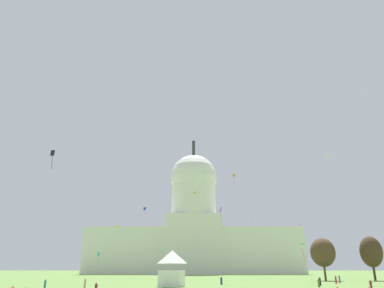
# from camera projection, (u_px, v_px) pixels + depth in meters

# --- Properties ---
(capitol_building) EXTENTS (113.22, 26.20, 73.93)m
(capitol_building) POSITION_uv_depth(u_px,v_px,m) (194.00, 232.00, 196.66)
(capitol_building) COLOR silver
(capitol_building) RESTS_ON ground_plane
(event_tent) EXTENTS (5.18, 6.97, 6.61)m
(event_tent) POSITION_uv_depth(u_px,v_px,m) (172.00, 268.00, 70.06)
(event_tent) COLOR white
(event_tent) RESTS_ON ground_plane
(tree_east_near) EXTENTS (8.75, 8.78, 11.30)m
(tree_east_near) POSITION_uv_depth(u_px,v_px,m) (323.00, 252.00, 100.64)
(tree_east_near) COLOR #4C3823
(tree_east_near) RESTS_ON ground_plane
(tree_east_far) EXTENTS (8.56, 8.47, 11.70)m
(tree_east_far) POSITION_uv_depth(u_px,v_px,m) (371.00, 252.00, 100.40)
(tree_east_far) COLOR #42301E
(tree_east_far) RESTS_ON ground_plane
(person_red_edge_east) EXTENTS (0.47, 0.47, 1.78)m
(person_red_edge_east) POSITION_uv_depth(u_px,v_px,m) (336.00, 280.00, 80.47)
(person_red_edge_east) COLOR red
(person_red_edge_east) RESTS_ON ground_plane
(person_tan_front_right) EXTENTS (0.36, 0.36, 1.58)m
(person_tan_front_right) POSITION_uv_depth(u_px,v_px,m) (85.00, 284.00, 63.28)
(person_tan_front_right) COLOR tan
(person_tan_front_right) RESTS_ON ground_plane
(person_olive_deep_crowd) EXTENTS (0.55, 0.55, 1.47)m
(person_olive_deep_crowd) POSITION_uv_depth(u_px,v_px,m) (319.00, 283.00, 66.69)
(person_olive_deep_crowd) COLOR olive
(person_olive_deep_crowd) RESTS_ON ground_plane
(person_maroon_back_center) EXTENTS (0.55, 0.55, 1.49)m
(person_maroon_back_center) POSITION_uv_depth(u_px,v_px,m) (371.00, 285.00, 60.99)
(person_maroon_back_center) COLOR maroon
(person_maroon_back_center) RESTS_ON ground_plane
(person_black_back_left) EXTENTS (0.45, 0.45, 1.63)m
(person_black_back_left) POSITION_uv_depth(u_px,v_px,m) (320.00, 282.00, 72.07)
(person_black_back_left) COLOR black
(person_black_back_left) RESTS_ON ground_plane
(person_navy_lawn_far_right) EXTENTS (0.60, 0.60, 1.63)m
(person_navy_lawn_far_right) POSITION_uv_depth(u_px,v_px,m) (221.00, 281.00, 76.90)
(person_navy_lawn_far_right) COLOR navy
(person_navy_lawn_far_right) RESTS_ON ground_plane
(person_teal_near_tent) EXTENTS (0.47, 0.47, 1.70)m
(person_teal_near_tent) POSITION_uv_depth(u_px,v_px,m) (45.00, 285.00, 57.49)
(person_teal_near_tent) COLOR #1E757A
(person_teal_near_tent) RESTS_ON ground_plane
(person_denim_near_tree_west) EXTENTS (0.43, 0.43, 1.78)m
(person_denim_near_tree_west) POSITION_uv_depth(u_px,v_px,m) (340.00, 279.00, 84.23)
(person_denim_near_tree_west) COLOR #3D5684
(person_denim_near_tree_west) RESTS_ON ground_plane
(kite_gold_mid) EXTENTS (1.37, 1.32, 3.14)m
(kite_gold_mid) POSITION_uv_depth(u_px,v_px,m) (195.00, 193.00, 154.65)
(kite_gold_mid) COLOR gold
(kite_black_mid) EXTENTS (1.05, 0.57, 3.73)m
(kite_black_mid) POSITION_uv_depth(u_px,v_px,m) (52.00, 154.00, 68.61)
(kite_black_mid) COLOR black
(kite_violet_low) EXTENTS (0.72, 0.52, 3.30)m
(kite_violet_low) POSITION_uv_depth(u_px,v_px,m) (221.00, 211.00, 90.56)
(kite_violet_low) COLOR purple
(kite_white_mid) EXTENTS (1.10, 0.33, 3.70)m
(kite_white_mid) POSITION_uv_depth(u_px,v_px,m) (328.00, 158.00, 93.23)
(kite_white_mid) COLOR white
(kite_magenta_low) EXTENTS (1.90, 1.91, 0.25)m
(kite_magenta_low) POSITION_uv_depth(u_px,v_px,m) (298.00, 226.00, 111.17)
(kite_magenta_low) COLOR #D1339E
(kite_pink_low) EXTENTS (0.76, 1.39, 0.29)m
(kite_pink_low) POSITION_uv_depth(u_px,v_px,m) (254.00, 220.00, 84.95)
(kite_pink_low) COLOR pink
(kite_blue_mid) EXTENTS (1.33, 1.26, 3.55)m
(kite_blue_mid) POSITION_uv_depth(u_px,v_px,m) (145.00, 209.00, 162.21)
(kite_blue_mid) COLOR blue
(kite_green_low) EXTENTS (1.69, 1.26, 4.45)m
(kite_green_low) POSITION_uv_depth(u_px,v_px,m) (304.00, 246.00, 80.15)
(kite_green_low) COLOR green
(kite_yellow_mid) EXTENTS (1.18, 1.18, 0.93)m
(kite_yellow_mid) POSITION_uv_depth(u_px,v_px,m) (117.00, 227.00, 139.96)
(kite_yellow_mid) COLOR yellow
(kite_orange_mid) EXTENTS (0.94, 0.91, 3.20)m
(kite_orange_mid) POSITION_uv_depth(u_px,v_px,m) (234.00, 176.00, 126.80)
(kite_orange_mid) COLOR orange
(kite_turquoise_low) EXTENTS (0.84, 0.33, 4.47)m
(kite_turquoise_low) POSITION_uv_depth(u_px,v_px,m) (98.00, 255.00, 134.39)
(kite_turquoise_low) COLOR teal
(kite_cyan_high) EXTENTS (1.39, 1.74, 0.18)m
(kite_cyan_high) POSITION_uv_depth(u_px,v_px,m) (172.00, 181.00, 184.10)
(kite_cyan_high) COLOR #33BCDB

